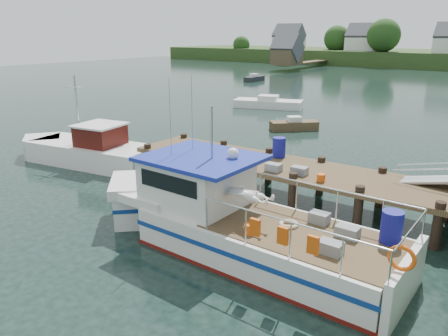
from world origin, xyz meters
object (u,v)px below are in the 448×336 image
Objects in this scene: moored_e at (254,78)px; dock at (435,169)px; moored_a at (268,103)px; work_boat at (88,150)px; moored_rowboat at (294,125)px; lobster_boat at (231,219)px.

dock is at bearing -62.18° from moored_e.
work_boat is at bearing -84.99° from moored_a.
dock is 1.92× the size of work_boat.
moored_rowboat is at bearing 132.57° from dock.
lobster_boat is 18.15m from moored_rowboat.
dock reaches higher than moored_rowboat.
moored_a is at bearing 84.43° from work_boat.
moored_e is at bearing 112.36° from moored_rowboat.
dock is at bearing 47.21° from lobster_boat.
moored_e reaches higher than moored_rowboat.
lobster_boat is at bearing -60.68° from moored_a.
moored_rowboat is at bearing 60.86° from work_boat.
lobster_boat reaches higher than work_boat.
work_boat is 14.50m from moored_rowboat.
moored_a is at bearing 116.62° from moored_rowboat.
moored_rowboat is 32.00m from moored_e.
moored_rowboat is 0.49× the size of moored_a.
work_boat is 2.31× the size of moored_e.
work_boat is at bearing -81.22° from moored_e.
lobster_boat reaches higher than moored_e.
dock reaches higher than moored_e.
moored_a reaches higher than moored_e.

